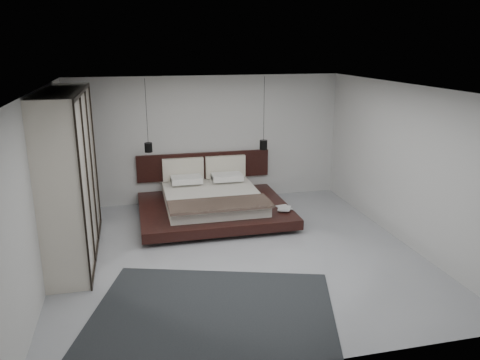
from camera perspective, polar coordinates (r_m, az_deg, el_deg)
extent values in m
plane|color=#95989D|center=(8.11, -0.17, -8.90)|extent=(6.00, 6.00, 0.00)
plane|color=white|center=(7.37, -0.18, 11.20)|extent=(6.00, 6.00, 0.00)
plane|color=#BABAB7|center=(10.49, -3.90, 4.96)|extent=(6.00, 0.00, 6.00)
plane|color=#BABAB7|center=(4.92, 7.85, -8.54)|extent=(6.00, 0.00, 6.00)
plane|color=#BABAB7|center=(7.56, -22.92, -0.80)|extent=(0.00, 6.00, 6.00)
plane|color=#BABAB7|center=(8.78, 19.27, 1.83)|extent=(0.00, 6.00, 6.00)
cube|color=black|center=(9.92, -20.41, 2.72)|extent=(0.05, 0.90, 2.60)
cube|color=black|center=(9.66, -3.20, -4.42)|extent=(2.34, 1.92, 0.09)
cube|color=black|center=(9.61, -3.21, -3.65)|extent=(2.98, 2.45, 0.19)
cube|color=silver|center=(9.67, -3.37, -2.19)|extent=(1.92, 2.13, 0.23)
cube|color=black|center=(8.85, -2.45, -2.97)|extent=(1.94, 0.75, 0.05)
cube|color=white|center=(10.33, -6.63, -0.02)|extent=(0.66, 0.43, 0.13)
cube|color=white|center=(10.46, -1.76, 0.29)|extent=(0.66, 0.43, 0.13)
cube|color=white|center=(10.17, -6.54, 0.07)|extent=(0.66, 0.43, 0.13)
cube|color=white|center=(10.31, -1.60, 0.39)|extent=(0.66, 0.43, 0.13)
cube|color=black|center=(10.56, -4.42, 1.75)|extent=(2.98, 0.08, 0.60)
cube|color=beige|center=(10.43, -6.94, 1.31)|extent=(0.91, 0.10, 0.50)
cube|color=beige|center=(10.57, -1.78, 1.63)|extent=(0.91, 0.10, 0.50)
imported|color=#99724C|center=(9.37, 4.77, -3.50)|extent=(0.29, 0.35, 0.03)
imported|color=#99724C|center=(9.32, 4.71, -3.42)|extent=(0.35, 0.39, 0.02)
cylinder|color=black|center=(9.63, -11.34, 8.23)|extent=(0.01, 0.01, 1.29)
cylinder|color=black|center=(9.76, -11.10, 3.91)|extent=(0.16, 0.16, 0.19)
cylinder|color=#FFE0B2|center=(9.78, -11.08, 3.44)|extent=(0.12, 0.12, 0.01)
cylinder|color=black|center=(10.02, 2.94, 8.65)|extent=(0.01, 0.01, 1.35)
cylinder|color=black|center=(10.16, 2.88, 4.30)|extent=(0.17, 0.17, 0.21)
cylinder|color=#FFE0B2|center=(10.17, 2.87, 3.82)|extent=(0.13, 0.13, 0.01)
cube|color=beige|center=(8.14, -20.13, 0.52)|extent=(0.64, 2.76, 2.76)
cube|color=black|center=(7.86, -18.67, 10.20)|extent=(0.03, 2.76, 0.06)
cube|color=black|center=(8.55, -17.03, -8.09)|extent=(0.03, 2.76, 0.06)
cube|color=black|center=(6.78, -18.60, -2.39)|extent=(0.03, 0.05, 2.76)
cube|color=black|center=(7.66, -18.04, -0.23)|extent=(0.03, 0.05, 2.76)
cube|color=black|center=(8.54, -17.60, 1.48)|extent=(0.03, 0.05, 2.76)
cube|color=black|center=(9.44, -17.25, 2.87)|extent=(0.03, 0.05, 2.76)
cube|color=black|center=(6.52, -3.23, -15.68)|extent=(3.72, 3.12, 0.01)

